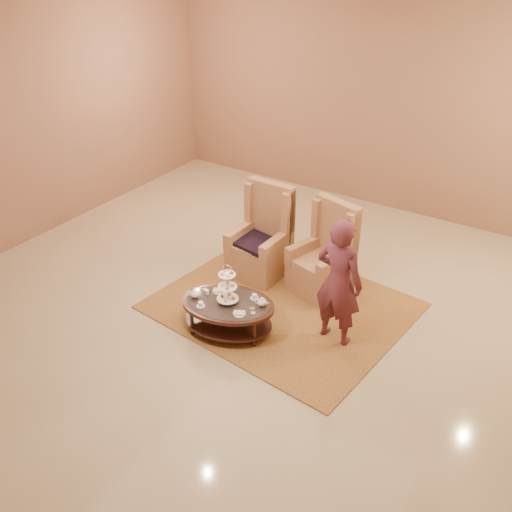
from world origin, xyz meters
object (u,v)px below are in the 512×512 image
Objects in this scene: person at (339,282)px; armchair_right at (325,262)px; tea_table at (228,308)px; armchair_left at (263,244)px.

armchair_right is at bearing -51.48° from person.
tea_table is at bearing 31.31° from person.
armchair_right is 1.13m from person.
tea_table is at bearing -94.33° from armchair_right.
armchair_left is at bearing -23.33° from person.
person is at bearing 10.44° from tea_table.
person reaches higher than armchair_right.
armchair_right is (0.92, 0.09, -0.02)m from armchair_left.
tea_table is 0.81× the size of person.
person is at bearing -26.65° from armchair_left.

